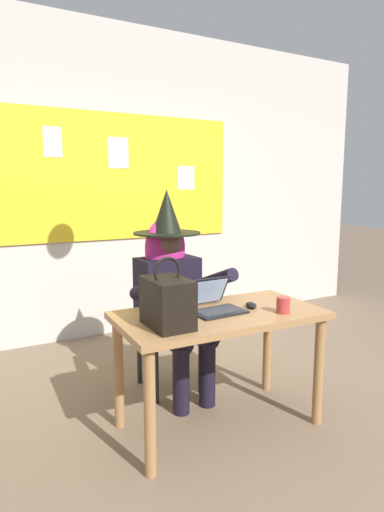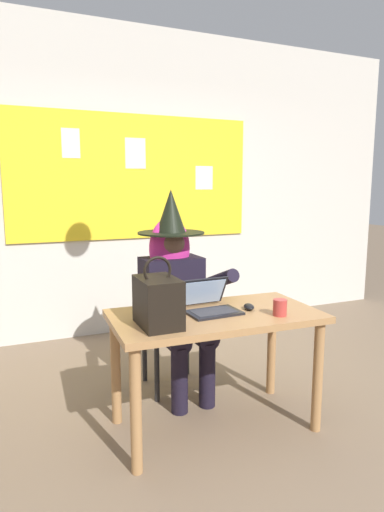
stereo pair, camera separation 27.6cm
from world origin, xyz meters
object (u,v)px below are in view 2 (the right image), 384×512
object	(u,v)px
chair_at_desk	(169,318)
laptop	(210,304)
computer_mouse	(249,307)
coffee_mug	(280,308)
person_costumed	(175,283)
desk_main	(215,330)
handbag	(158,301)

from	to	relation	value
chair_at_desk	laptop	world-z (taller)	laptop
computer_mouse	coffee_mug	distance (m)	0.21
laptop	coffee_mug	size ratio (longest dim) A/B	3.37
person_costumed	laptop	bearing A→B (deg)	1.62
desk_main	coffee_mug	bearing A→B (deg)	-31.02
computer_mouse	coffee_mug	size ratio (longest dim) A/B	1.09
coffee_mug	person_costumed	bearing A→B (deg)	115.91
laptop	computer_mouse	world-z (taller)	laptop
desk_main	handbag	world-z (taller)	handbag
computer_mouse	person_costumed	bearing A→B (deg)	131.41
handbag	desk_main	bearing A→B (deg)	13.28
desk_main	chair_at_desk	size ratio (longest dim) A/B	1.40
desk_main	chair_at_desk	world-z (taller)	chair_at_desk
desk_main	chair_at_desk	distance (m)	0.69
person_costumed	computer_mouse	size ratio (longest dim) A/B	13.84
computer_mouse	desk_main	bearing A→B (deg)	-167.06
coffee_mug	laptop	bearing A→B (deg)	144.92
computer_mouse	coffee_mug	xyz separation A→B (m)	(0.10, -0.18, 0.03)
desk_main	laptop	distance (m)	0.16
desk_main	coffee_mug	world-z (taller)	coffee_mug
desk_main	person_costumed	bearing A→B (deg)	94.70
person_costumed	computer_mouse	bearing A→B (deg)	23.22
coffee_mug	handbag	bearing A→B (deg)	171.91
laptop	handbag	world-z (taller)	handbag
person_costumed	chair_at_desk	bearing A→B (deg)	177.48
laptop	computer_mouse	xyz separation A→B (m)	(0.24, -0.06, -0.03)
desk_main	laptop	xyz separation A→B (m)	(-0.02, 0.04, 0.15)
chair_at_desk	handbag	bearing A→B (deg)	-21.33
chair_at_desk	computer_mouse	world-z (taller)	chair_at_desk
chair_at_desk	person_costumed	world-z (taller)	person_costumed
computer_mouse	coffee_mug	bearing A→B (deg)	-43.70
handbag	laptop	bearing A→B (deg)	20.24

